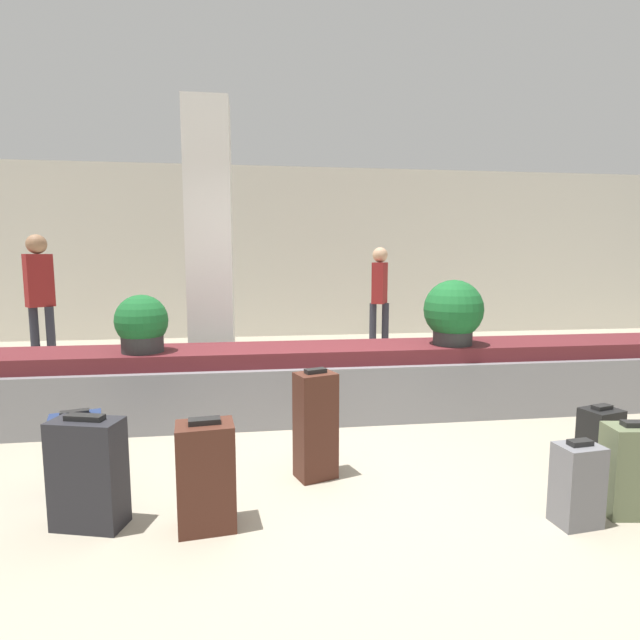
% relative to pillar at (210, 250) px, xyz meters
% --- Properties ---
extents(ground_plane, '(18.00, 18.00, 0.00)m').
position_rel_pillar_xyz_m(ground_plane, '(1.09, -2.42, -1.60)').
color(ground_plane, '#9E937F').
extents(back_wall, '(18.00, 0.06, 3.20)m').
position_rel_pillar_xyz_m(back_wall, '(1.09, 3.87, 0.00)').
color(back_wall, beige).
rests_on(back_wall, ground_plane).
extents(carousel, '(8.61, 0.84, 0.67)m').
position_rel_pillar_xyz_m(carousel, '(1.09, -1.06, -1.28)').
color(carousel, gray).
rests_on(carousel, ground_plane).
extents(pillar, '(0.49, 0.49, 3.20)m').
position_rel_pillar_xyz_m(pillar, '(0.00, 0.00, 0.00)').
color(pillar, silver).
rests_on(pillar, ground_plane).
extents(suitcase_0, '(0.31, 0.27, 0.77)m').
position_rel_pillar_xyz_m(suitcase_0, '(0.87, -2.44, -1.23)').
color(suitcase_0, '#472319').
rests_on(suitcase_0, ground_plane).
extents(suitcase_1, '(0.29, 0.26, 0.49)m').
position_rel_pillar_xyz_m(suitcase_1, '(2.88, -2.63, -1.37)').
color(suitcase_1, black).
rests_on(suitcase_1, ground_plane).
extents(suitcase_2, '(0.35, 0.27, 0.55)m').
position_rel_pillar_xyz_m(suitcase_2, '(-0.68, -2.46, -1.34)').
color(suitcase_2, navy).
rests_on(suitcase_2, ground_plane).
extents(suitcase_3, '(0.38, 0.24, 0.57)m').
position_rel_pillar_xyz_m(suitcase_3, '(2.67, -3.20, -1.33)').
color(suitcase_3, '#5B6647').
rests_on(suitcase_3, ground_plane).
extents(suitcase_4, '(0.34, 0.27, 0.64)m').
position_rel_pillar_xyz_m(suitcase_4, '(0.18, -3.01, -1.29)').
color(suitcase_4, '#472319').
rests_on(suitcase_4, ground_plane).
extents(suitcase_5, '(0.43, 0.30, 0.65)m').
position_rel_pillar_xyz_m(suitcase_5, '(-0.48, -2.91, -1.29)').
color(suitcase_5, '#232328').
rests_on(suitcase_5, ground_plane).
extents(suitcase_6, '(0.26, 0.21, 0.50)m').
position_rel_pillar_xyz_m(suitcase_6, '(2.27, -3.26, -1.36)').
color(suitcase_6, slate).
rests_on(suitcase_6, ground_plane).
extents(potted_plant_0, '(0.57, 0.57, 0.63)m').
position_rel_pillar_xyz_m(potted_plant_0, '(2.38, -1.15, -0.61)').
color(potted_plant_0, '#2D2D2D').
rests_on(potted_plant_0, carousel).
extents(potted_plant_1, '(0.46, 0.46, 0.52)m').
position_rel_pillar_xyz_m(potted_plant_1, '(-0.53, -1.15, -0.68)').
color(potted_plant_1, '#2D2D2D').
rests_on(potted_plant_1, carousel).
extents(traveler_0, '(0.31, 0.37, 1.67)m').
position_rel_pillar_xyz_m(traveler_0, '(2.43, 1.84, -0.60)').
color(traveler_0, '#282833').
rests_on(traveler_0, ground_plane).
extents(traveler_1, '(0.36, 0.34, 1.81)m').
position_rel_pillar_xyz_m(traveler_1, '(-2.31, 1.25, -0.50)').
color(traveler_1, '#282833').
rests_on(traveler_1, ground_plane).
extents(traveler_2, '(0.31, 0.37, 1.63)m').
position_rel_pillar_xyz_m(traveler_2, '(-0.22, 1.23, -0.63)').
color(traveler_2, '#282833').
rests_on(traveler_2, ground_plane).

